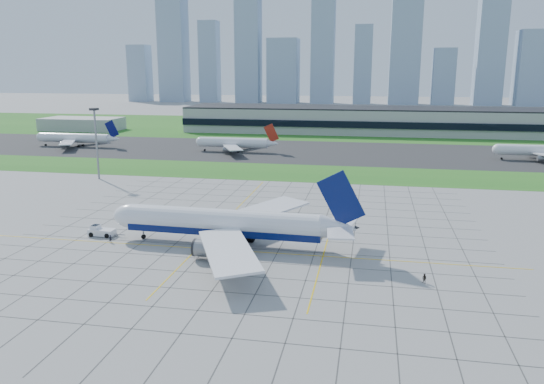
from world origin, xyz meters
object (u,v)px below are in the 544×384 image
Objects in this scene: crew_far at (424,279)px; pushback_tug at (101,231)px; airliner at (225,224)px; distant_jet_2 at (542,150)px; distant_jet_1 at (235,143)px; crew_near at (111,239)px; light_mast at (96,135)px; distant_jet_0 at (76,138)px.

pushback_tug is at bearing -152.69° from crew_far.
distant_jet_2 is (104.93, 135.85, -0.55)m from airliner.
crew_near is at bearing -87.29° from distant_jet_1.
crew_near is 0.04× the size of distant_jet_2.
pushback_tug is at bearing -135.30° from distant_jet_2.
light_mast reaches higher than crew_far.
airliner reaches higher than distant_jet_1.
distant_jet_0 is (-160.81, 152.30, 3.55)m from crew_far.
distant_jet_2 is at bearing 54.21° from airliner.
distant_jet_2 is at bearing 46.59° from pushback_tug.
crew_far is (107.95, -78.17, -15.24)m from light_mast.
airliner is 139.67m from distant_jet_1.
airliner is at bearing -159.75° from crew_far.
crew_near is 0.04× the size of distant_jet_0.
airliner is at bearing -76.27° from distant_jet_1.
distant_jet_0 is at bearing 175.84° from crew_far.
crew_far is 0.04× the size of distant_jet_0.
distant_jet_0 is (-118.42, 137.68, -0.54)m from airliner.
airliner is at bearing -127.68° from distant_jet_2.
crew_near is 191.51m from distant_jet_2.
crew_near is at bearing -171.02° from airliner.
light_mast is 185.55m from distant_jet_2.
distant_jet_1 reaches higher than pushback_tug.
distant_jet_0 is 1.03× the size of distant_jet_1.
crew_near is at bearing -56.92° from distant_jet_0.
distant_jet_2 is (131.52, 139.15, 3.59)m from crew_near.
light_mast is 0.58× the size of distant_jet_0.
airliner is 171.65m from distant_jet_2.
distant_jet_1 is (32.39, 72.13, -11.70)m from light_mast.
crew_near is (38.96, -66.85, -15.29)m from light_mast.
distant_jet_0 is at bearing 125.50° from light_mast.
distant_jet_1 is at bearing 92.67° from pushback_tug.
crew_near is 168.29m from distant_jet_0.
distant_jet_0 is at bearing 124.40° from pushback_tug.
distant_jet_1 is 1.00× the size of distant_jet_2.
crew_near is 0.95× the size of crew_far.
distant_jet_0 and distant_jet_1 have the same top height.
distant_jet_1 is at bearing 155.97° from crew_far.
crew_near is at bearing -40.45° from pushback_tug.
pushback_tug is 75.37m from crew_far.
airliner is 31.61× the size of crew_far.
crew_far is 162.99m from distant_jet_2.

